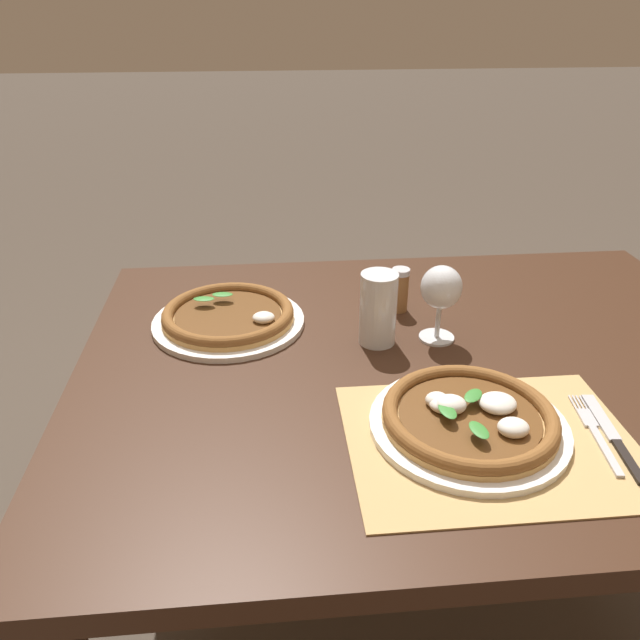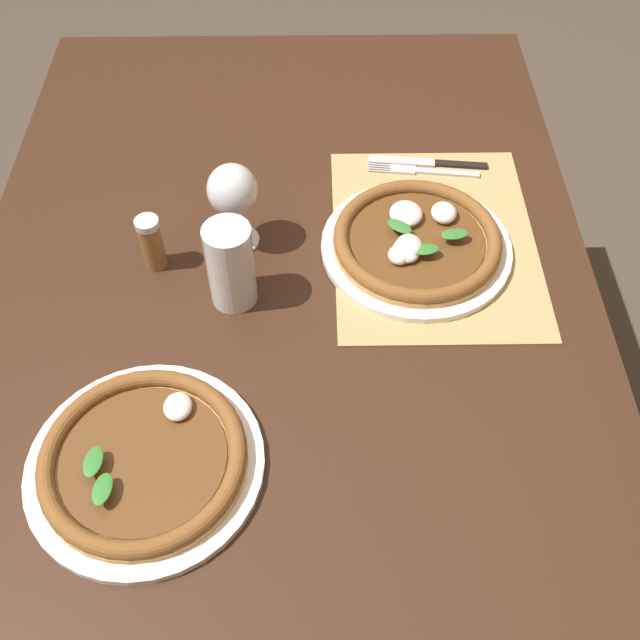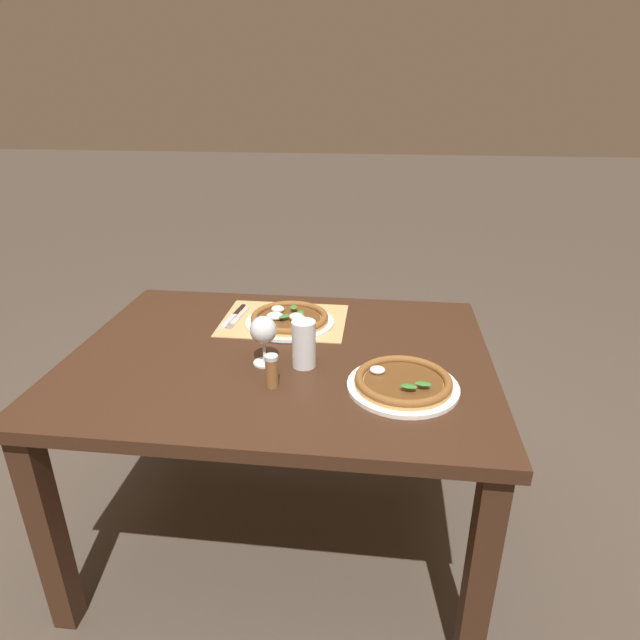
% 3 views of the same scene
% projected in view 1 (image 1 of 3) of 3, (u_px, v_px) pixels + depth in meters
% --- Properties ---
extents(ground_plane, '(24.00, 24.00, 0.00)m').
position_uv_depth(ground_plane, '(405.00, 619.00, 1.52)').
color(ground_plane, '#473D33').
extents(dining_table, '(1.32, 1.00, 0.74)m').
position_uv_depth(dining_table, '(426.00, 401.00, 1.22)').
color(dining_table, '#382114').
rests_on(dining_table, ground).
extents(paper_placemat, '(0.44, 0.33, 0.00)m').
position_uv_depth(paper_placemat, '(491.00, 442.00, 0.95)').
color(paper_placemat, tan).
rests_on(paper_placemat, dining_table).
extents(pizza_near, '(0.31, 0.31, 0.05)m').
position_uv_depth(pizza_near, '(469.00, 418.00, 0.97)').
color(pizza_near, white).
rests_on(pizza_near, paper_placemat).
extents(pizza_far, '(0.31, 0.31, 0.04)m').
position_uv_depth(pizza_far, '(229.00, 316.00, 1.29)').
color(pizza_far, white).
rests_on(pizza_far, dining_table).
extents(wine_glass, '(0.08, 0.08, 0.16)m').
position_uv_depth(wine_glass, '(441.00, 290.00, 1.19)').
color(wine_glass, silver).
rests_on(wine_glass, dining_table).
extents(pint_glass, '(0.07, 0.07, 0.15)m').
position_uv_depth(pint_glass, '(378.00, 310.00, 1.20)').
color(pint_glass, silver).
rests_on(pint_glass, dining_table).
extents(fork, '(0.04, 0.20, 0.00)m').
position_uv_depth(fork, '(595.00, 432.00, 0.97)').
color(fork, '#B7B7BC').
rests_on(fork, paper_placemat).
extents(knife, '(0.04, 0.22, 0.01)m').
position_uv_depth(knife, '(612.00, 436.00, 0.96)').
color(knife, black).
rests_on(knife, paper_placemat).
extents(pepper_shaker, '(0.04, 0.04, 0.10)m').
position_uv_depth(pepper_shaker, '(400.00, 290.00, 1.33)').
color(pepper_shaker, brown).
rests_on(pepper_shaker, dining_table).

